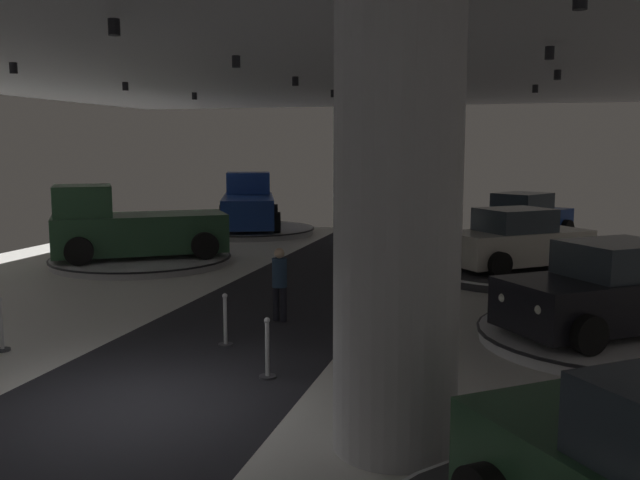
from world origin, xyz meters
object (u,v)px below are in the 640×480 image
display_platform_far_left (142,260)px  column_right (397,229)px  display_platform_mid_right (607,337)px  display_car_deep_right (523,218)px  display_car_far_right (517,241)px  pickup_truck_far_left (130,228)px  display_platform_far_right (517,271)px  display_car_mid_right (611,292)px  display_platform_deep_left (248,230)px  display_platform_deep_right (523,242)px  pickup_truck_deep_left (248,205)px  visitor_walking_near (280,280)px  visitor_walking_far (346,252)px

display_platform_far_left → column_right: bearing=-48.2°
display_platform_mid_right → display_car_deep_right: 12.87m
display_car_far_right → pickup_truck_far_left: 11.86m
display_platform_far_right → display_car_deep_right: 6.17m
display_platform_far_left → display_car_far_right: bearing=4.9°
display_car_mid_right → display_platform_deep_left: bearing=132.8°
column_right → display_car_mid_right: column_right is taller
display_platform_far_right → display_platform_deep_right: display_platform_deep_right is taller
display_car_deep_right → display_platform_far_left: (-11.81, -7.11, -0.94)m
display_car_mid_right → display_platform_far_left: bearing=156.8°
display_platform_mid_right → display_platform_far_right: bearing=103.4°
pickup_truck_far_left → display_platform_far_right: bearing=5.8°
display_platform_far_right → display_car_far_right: size_ratio=1.29×
display_platform_far_right → display_car_deep_right: bearing=87.6°
display_car_deep_right → display_platform_deep_right: bearing=58.3°
display_car_mid_right → column_right: bearing=-120.2°
display_platform_mid_right → display_car_deep_right: bearing=96.0°
display_car_deep_right → pickup_truck_far_left: 14.11m
display_car_far_right → display_platform_far_left: 11.61m
column_right → display_platform_far_left: bearing=131.8°
display_car_deep_right → display_platform_deep_left: size_ratio=0.80×
display_platform_far_right → pickup_truck_deep_left: 13.39m
display_car_mid_right → display_platform_far_right: 6.90m
pickup_truck_deep_left → display_platform_deep_left: bearing=-69.3°
display_car_far_right → display_platform_deep_right: (0.30, 6.14, -0.85)m
display_car_far_right → column_right: bearing=-97.4°
display_platform_mid_right → display_car_far_right: (-1.62, 6.65, 0.88)m
display_platform_far_right → display_car_deep_right: size_ratio=1.25×
display_car_mid_right → pickup_truck_deep_left: 18.93m
pickup_truck_deep_left → visitor_walking_near: size_ratio=3.58×
pickup_truck_deep_left → display_car_far_right: bearing=-33.4°
display_platform_deep_left → visitor_walking_far: size_ratio=3.57×
visitor_walking_far → column_right: bearing=-73.3°
display_platform_far_right → display_platform_deep_left: 13.09m
display_platform_mid_right → display_platform_far_left: (-13.15, 5.66, -0.01)m
display_platform_far_left → display_platform_deep_right: bearing=31.1°
display_platform_deep_right → display_platform_far_left: size_ratio=0.93×
display_car_mid_right → display_car_far_right: (-1.64, 6.63, 0.01)m
display_car_far_right → display_platform_far_left: size_ratio=0.77×
display_platform_deep_right → display_platform_far_left: display_platform_deep_right is taller
display_car_far_right → display_car_deep_right: size_ratio=0.97×
display_car_far_right → visitor_walking_far: (-4.46, -2.52, -0.12)m
display_car_mid_right → pickup_truck_far_left: size_ratio=0.79×
display_platform_deep_left → display_car_deep_right: bearing=-4.7°
display_platform_deep_right → pickup_truck_far_left: 14.17m
pickup_truck_far_left → display_platform_deep_right: bearing=31.2°
visitor_walking_near → display_platform_far_left: bearing=139.2°
display_car_mid_right → display_platform_deep_right: bearing=96.0°
display_platform_deep_right → visitor_walking_far: bearing=-118.8°
display_platform_far_left → visitor_walking_far: 7.27m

